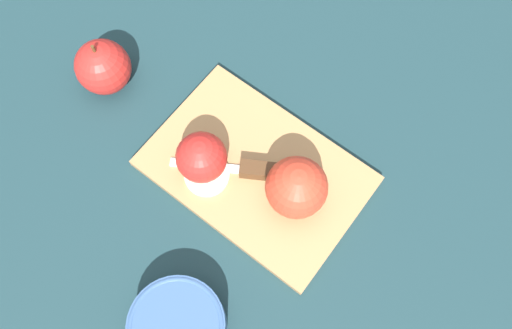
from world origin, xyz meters
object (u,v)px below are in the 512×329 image
at_px(apple_half_left, 296,187).
at_px(apple_half_right, 202,158).
at_px(apple_whole, 103,67).
at_px(bowl, 178,326).
at_px(knife, 254,169).

height_order(apple_half_left, apple_half_right, apple_half_left).
relative_size(apple_whole, bowl, 0.78).
distance_m(apple_half_right, knife, 0.08).
distance_m(apple_half_left, apple_whole, 0.35).
bearing_deg(knife, apple_half_right, 0.89).
bearing_deg(knife, apple_half_left, 152.64).
relative_size(apple_half_left, bowl, 0.69).
relative_size(apple_half_left, apple_half_right, 1.18).
xyz_separation_m(knife, apple_whole, (0.28, 0.05, 0.02)).
relative_size(apple_half_left, knife, 0.61).
relative_size(knife, bowl, 1.13).
distance_m(apple_half_left, bowl, 0.24).
distance_m(knife, apple_whole, 0.28).
bearing_deg(apple_half_left, apple_half_right, -52.32).
distance_m(apple_half_left, knife, 0.08).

